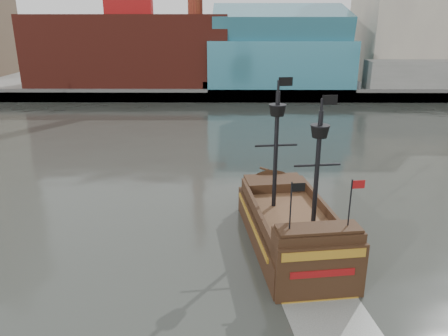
{
  "coord_description": "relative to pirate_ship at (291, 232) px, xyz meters",
  "views": [
    {
      "loc": [
        -0.98,
        -26.2,
        16.33
      ],
      "look_at": [
        -1.27,
        9.53,
        4.0
      ],
      "focal_mm": 35.0,
      "sensor_mm": 36.0,
      "label": 1
    }
  ],
  "objects": [
    {
      "name": "promenade_far",
      "position": [
        -3.8,
        88.95,
        -0.2
      ],
      "size": [
        220.0,
        60.0,
        2.0
      ],
      "primitive_type": "cube",
      "color": "slate",
      "rests_on": "ground"
    },
    {
      "name": "seawall",
      "position": [
        -3.8,
        59.45,
        0.1
      ],
      "size": [
        220.0,
        1.0,
        2.6
      ],
      "primitive_type": "cube",
      "color": "#4C4C49",
      "rests_on": "ground"
    },
    {
      "name": "pirate_ship",
      "position": [
        0.0,
        0.0,
        0.0
      ],
      "size": [
        7.57,
        18.28,
        13.27
      ],
      "rotation": [
        0.0,
        0.0,
        0.13
      ],
      "color": "black",
      "rests_on": "ground"
    },
    {
      "name": "ground",
      "position": [
        -3.8,
        -3.05,
        -1.2
      ],
      "size": [
        400.0,
        400.0,
        0.0
      ],
      "primitive_type": "plane",
      "color": "#242723",
      "rests_on": "ground"
    }
  ]
}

